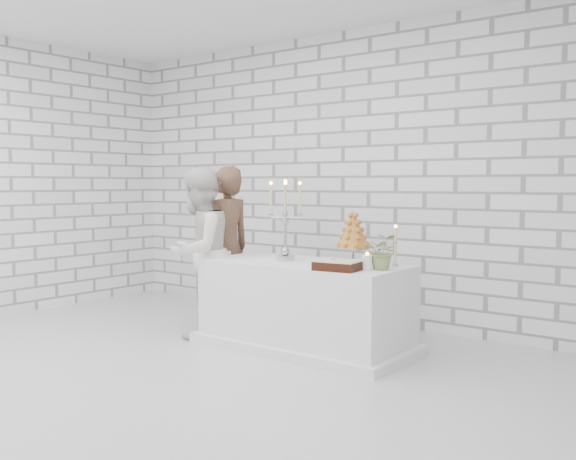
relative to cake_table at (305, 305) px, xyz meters
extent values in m
cube|color=silver|center=(-0.40, -1.27, -0.38)|extent=(6.00, 5.00, 0.01)
cube|color=white|center=(-0.40, 1.23, 1.12)|extent=(6.00, 0.01, 3.00)
cube|color=white|center=(0.00, 0.00, 0.00)|extent=(1.80, 0.80, 0.75)
imported|color=#483024|center=(-1.10, 0.18, 0.42)|extent=(0.48, 0.64, 1.60)
imported|color=white|center=(-1.04, -0.25, 0.42)|extent=(0.76, 0.88, 1.58)
cube|color=black|center=(0.51, -0.26, 0.42)|extent=(0.37, 0.28, 0.08)
cylinder|color=white|center=(0.68, -0.10, 0.44)|extent=(0.10, 0.10, 0.12)
cylinder|color=beige|center=(0.75, 0.23, 0.54)|extent=(0.08, 0.08, 0.32)
imported|color=#506D38|center=(0.77, -0.01, 0.52)|extent=(0.31, 0.29, 0.29)
camera|label=1|loc=(3.25, -4.45, 1.06)|focal=40.00mm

